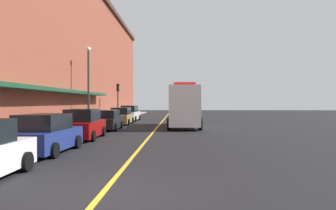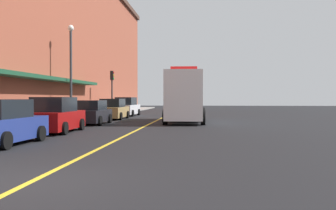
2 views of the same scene
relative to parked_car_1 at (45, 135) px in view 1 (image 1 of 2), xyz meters
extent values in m
plane|color=black|center=(4.02, 19.05, -0.81)|extent=(112.00, 112.00, 0.00)
cube|color=gray|center=(-2.18, 19.05, -0.73)|extent=(2.40, 70.00, 0.15)
cube|color=gold|center=(4.02, 19.05, -0.80)|extent=(0.16, 70.00, 0.01)
cube|color=brown|center=(-10.23, 18.05, 6.96)|extent=(13.71, 64.00, 15.53)
cube|color=#19472D|center=(-2.83, 10.05, 2.29)|extent=(1.20, 22.40, 0.24)
cylinder|color=black|center=(0.98, -3.67, -0.49)|extent=(0.23, 0.64, 0.64)
cube|color=navy|center=(0.00, 0.06, -0.21)|extent=(2.00, 4.35, 0.85)
cube|color=black|center=(0.00, -0.16, 0.57)|extent=(1.76, 2.41, 0.70)
cylinder|color=black|center=(-0.93, 1.42, -0.49)|extent=(0.23, 0.64, 0.64)
cylinder|color=black|center=(0.99, 1.37, -0.49)|extent=(0.23, 0.64, 0.64)
cylinder|color=black|center=(-0.99, -1.25, -0.49)|extent=(0.23, 0.64, 0.64)
cylinder|color=black|center=(0.93, -1.30, -0.49)|extent=(0.23, 0.64, 0.64)
cube|color=maroon|center=(0.08, 5.34, -0.18)|extent=(1.92, 4.53, 0.91)
cube|color=black|center=(0.09, 5.12, 0.65)|extent=(1.69, 2.51, 0.74)
cylinder|color=black|center=(-0.87, 6.71, -0.49)|extent=(0.24, 0.65, 0.64)
cylinder|color=black|center=(0.95, 6.76, -0.49)|extent=(0.24, 0.65, 0.64)
cylinder|color=black|center=(-0.79, 3.93, -0.49)|extent=(0.24, 0.65, 0.64)
cylinder|color=black|center=(1.03, 3.98, -0.49)|extent=(0.24, 0.65, 0.64)
cube|color=black|center=(0.15, 11.43, -0.23)|extent=(1.83, 4.18, 0.80)
cube|color=black|center=(0.15, 11.22, 0.49)|extent=(1.64, 2.30, 0.65)
cylinder|color=black|center=(-0.77, 12.73, -0.49)|extent=(0.22, 0.64, 0.64)
cylinder|color=black|center=(1.07, 12.72, -0.49)|extent=(0.22, 0.64, 0.64)
cylinder|color=black|center=(-0.78, 10.14, -0.49)|extent=(0.22, 0.64, 0.64)
cylinder|color=black|center=(1.06, 10.13, -0.49)|extent=(0.22, 0.64, 0.64)
cube|color=#A5844C|center=(0.17, 17.66, -0.21)|extent=(1.87, 4.91, 0.85)
cube|color=black|center=(0.17, 17.42, 0.56)|extent=(1.66, 2.71, 0.69)
cylinder|color=black|center=(-0.76, 19.16, -0.49)|extent=(0.23, 0.64, 0.64)
cylinder|color=black|center=(1.05, 19.19, -0.49)|extent=(0.23, 0.64, 0.64)
cylinder|color=black|center=(-0.72, 16.14, -0.49)|extent=(0.23, 0.64, 0.64)
cylinder|color=black|center=(1.10, 16.16, -0.49)|extent=(0.23, 0.64, 0.64)
cube|color=silver|center=(0.07, 23.73, -0.17)|extent=(1.98, 4.81, 0.92)
cube|color=black|center=(0.06, 23.49, 0.67)|extent=(1.71, 2.67, 0.75)
cylinder|color=black|center=(-0.78, 25.23, -0.49)|extent=(0.24, 0.65, 0.64)
cylinder|color=black|center=(1.04, 25.16, -0.49)|extent=(0.24, 0.65, 0.64)
cylinder|color=black|center=(-0.89, 22.29, -0.49)|extent=(0.24, 0.65, 0.64)
cylinder|color=black|center=(0.93, 22.22, -0.49)|extent=(0.24, 0.65, 0.64)
cube|color=silver|center=(6.41, 11.33, 1.14)|extent=(2.49, 2.43, 3.30)
cube|color=silver|center=(6.40, 15.84, 1.01)|extent=(2.49, 5.89, 3.04)
cube|color=red|center=(6.41, 11.33, 2.91)|extent=(1.74, 0.60, 0.24)
cylinder|color=black|center=(7.67, 11.42, -0.31)|extent=(0.30, 1.00, 1.00)
cylinder|color=black|center=(5.15, 11.42, -0.31)|extent=(0.30, 1.00, 1.00)
cylinder|color=black|center=(7.66, 15.10, -0.31)|extent=(0.30, 1.00, 1.00)
cylinder|color=black|center=(5.15, 15.10, -0.31)|extent=(0.30, 1.00, 1.00)
cylinder|color=black|center=(7.66, 17.48, -0.31)|extent=(0.30, 1.00, 1.00)
cylinder|color=black|center=(5.15, 17.48, -0.31)|extent=(0.30, 1.00, 1.00)
cylinder|color=#4C4C51|center=(-1.33, 2.73, -0.13)|extent=(0.07, 0.07, 1.05)
cube|color=black|center=(-1.33, 2.73, 0.53)|extent=(0.14, 0.18, 0.28)
cylinder|color=#4C4C51|center=(-1.33, 8.91, -0.13)|extent=(0.07, 0.07, 1.05)
cube|color=black|center=(-1.33, 8.91, 0.53)|extent=(0.14, 0.18, 0.28)
cylinder|color=#4C4C51|center=(-1.33, 2.46, -0.13)|extent=(0.07, 0.07, 1.05)
cube|color=black|center=(-1.33, 2.46, 0.53)|extent=(0.14, 0.18, 0.28)
cylinder|color=#33383D|center=(-1.93, 13.25, 2.59)|extent=(0.18, 0.18, 6.50)
sphere|color=white|center=(-1.93, 13.25, 6.06)|extent=(0.44, 0.44, 0.44)
cylinder|color=#232326|center=(-1.28, 23.12, 1.04)|extent=(0.14, 0.14, 3.40)
cube|color=black|center=(-1.28, 23.12, 3.19)|extent=(0.28, 0.36, 0.90)
sphere|color=red|center=(-1.12, 23.12, 3.49)|extent=(0.16, 0.16, 0.16)
sphere|color=gold|center=(-1.12, 23.12, 3.19)|extent=(0.16, 0.16, 0.16)
sphere|color=green|center=(-1.12, 23.12, 2.89)|extent=(0.16, 0.16, 0.16)
camera|label=1|loc=(5.89, -13.49, 1.43)|focal=33.09mm
camera|label=2|loc=(7.65, -13.70, 0.97)|focal=40.68mm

